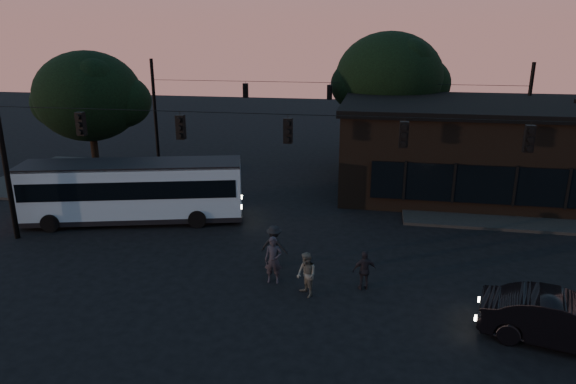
% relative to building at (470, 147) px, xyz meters
% --- Properties ---
extents(ground, '(120.00, 120.00, 0.00)m').
position_rel_building_xyz_m(ground, '(-9.00, -15.97, -2.71)').
color(ground, black).
rests_on(ground, ground).
extents(sidewalk_far_right, '(14.00, 10.00, 0.15)m').
position_rel_building_xyz_m(sidewalk_far_right, '(3.00, -1.97, -2.63)').
color(sidewalk_far_right, black).
rests_on(sidewalk_far_right, ground).
extents(sidewalk_far_left, '(14.00, 10.00, 0.15)m').
position_rel_building_xyz_m(sidewalk_far_left, '(-23.00, -1.97, -2.63)').
color(sidewalk_far_left, black).
rests_on(sidewalk_far_left, ground).
extents(building, '(15.40, 10.41, 5.40)m').
position_rel_building_xyz_m(building, '(0.00, 0.00, 0.00)').
color(building, black).
rests_on(building, ground).
extents(tree_behind, '(7.60, 7.60, 9.43)m').
position_rel_building_xyz_m(tree_behind, '(-5.00, 6.03, 3.48)').
color(tree_behind, black).
rests_on(tree_behind, ground).
extents(tree_left, '(6.40, 6.40, 8.30)m').
position_rel_building_xyz_m(tree_left, '(-23.00, -2.97, 2.86)').
color(tree_left, black).
rests_on(tree_left, ground).
extents(signal_rig_near, '(26.24, 0.30, 7.50)m').
position_rel_building_xyz_m(signal_rig_near, '(-9.00, -11.97, 1.74)').
color(signal_rig_near, black).
rests_on(signal_rig_near, ground).
extents(signal_rig_far, '(26.24, 0.30, 7.50)m').
position_rel_building_xyz_m(signal_rig_far, '(-9.00, 4.03, 1.50)').
color(signal_rig_far, black).
rests_on(signal_rig_far, ground).
extents(bus, '(11.25, 5.26, 3.09)m').
position_rel_building_xyz_m(bus, '(-17.56, -8.80, -0.97)').
color(bus, '#96AEBF').
rests_on(bus, ground).
extents(car, '(5.06, 2.77, 1.58)m').
position_rel_building_xyz_m(car, '(0.42, -16.64, -1.92)').
color(car, black).
rests_on(car, ground).
extents(pedestrian_a, '(0.71, 0.49, 1.86)m').
position_rel_building_xyz_m(pedestrian_a, '(-9.17, -14.19, -1.78)').
color(pedestrian_a, '#222028').
rests_on(pedestrian_a, ground).
extents(pedestrian_b, '(1.00, 1.04, 1.68)m').
position_rel_building_xyz_m(pedestrian_b, '(-7.76, -15.02, -1.87)').
color(pedestrian_b, '#50524A').
rests_on(pedestrian_b, ground).
extents(pedestrian_c, '(0.98, 0.63, 1.55)m').
position_rel_building_xyz_m(pedestrian_c, '(-5.69, -14.14, -1.93)').
color(pedestrian_c, black).
rests_on(pedestrian_c, ground).
extents(pedestrian_d, '(1.21, 0.79, 1.76)m').
position_rel_building_xyz_m(pedestrian_d, '(-9.44, -12.73, -1.83)').
color(pedestrian_d, black).
rests_on(pedestrian_d, ground).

